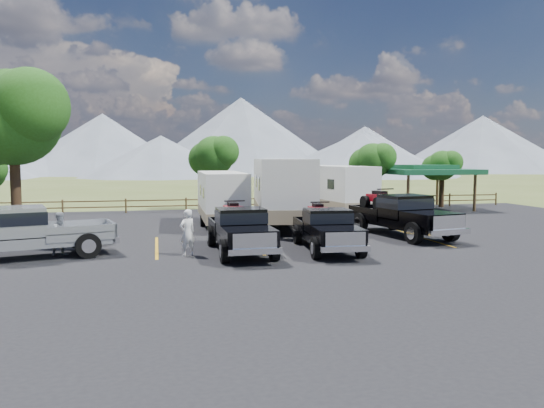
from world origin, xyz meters
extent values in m
plane|color=#4E5D27|center=(0.00, 0.00, 0.00)|extent=(320.00, 320.00, 0.00)
cube|color=black|center=(0.00, 3.00, 0.02)|extent=(44.00, 34.00, 0.04)
cube|color=gold|center=(-6.00, 4.00, 0.04)|extent=(0.12, 5.50, 0.01)
cube|color=gold|center=(-2.00, 4.00, 0.04)|extent=(0.12, 5.50, 0.01)
cube|color=gold|center=(2.00, 4.00, 0.04)|extent=(0.12, 5.50, 0.01)
cube|color=gold|center=(6.00, 4.00, 0.04)|extent=(0.12, 5.50, 0.01)
cylinder|color=black|center=(-12.50, 9.00, 2.24)|extent=(0.48, 0.48, 4.48)
sphere|color=#204C13|center=(-12.50, 9.00, 5.60)|extent=(4.48, 4.48, 4.48)
sphere|color=#204C13|center=(-11.54, 8.20, 6.08)|extent=(3.52, 3.52, 3.52)
cylinder|color=black|center=(9.00, 17.00, 1.40)|extent=(0.39, 0.39, 2.80)
sphere|color=#204C13|center=(9.00, 17.00, 3.50)|extent=(2.52, 2.52, 2.52)
sphere|color=#204C13|center=(9.54, 16.55, 3.77)|extent=(1.98, 1.98, 1.98)
sphere|color=#204C13|center=(8.50, 17.40, 3.32)|extent=(2.16, 2.16, 2.16)
cylinder|color=black|center=(15.00, 18.00, 1.26)|extent=(0.38, 0.38, 2.52)
sphere|color=#204C13|center=(15.00, 18.00, 3.15)|extent=(2.24, 2.24, 2.24)
sphere|color=#204C13|center=(15.48, 17.60, 3.39)|extent=(1.76, 1.76, 1.76)
sphere|color=#204C13|center=(14.55, 18.35, 2.99)|extent=(1.92, 1.92, 1.92)
cylinder|color=black|center=(-2.00, 19.00, 1.54)|extent=(0.41, 0.41, 3.08)
sphere|color=#204C13|center=(-2.00, 19.00, 3.85)|extent=(2.80, 2.80, 2.80)
sphere|color=#204C13|center=(-1.40, 18.50, 4.15)|extent=(2.20, 2.20, 2.20)
sphere|color=#204C13|center=(-2.56, 19.44, 3.65)|extent=(2.40, 2.40, 2.40)
cylinder|color=brown|center=(-12.00, 18.50, 0.50)|extent=(0.12, 0.12, 1.00)
cylinder|color=brown|center=(-8.00, 18.50, 0.50)|extent=(0.12, 0.12, 1.00)
cylinder|color=brown|center=(-4.00, 18.50, 0.50)|extent=(0.12, 0.12, 1.00)
cylinder|color=brown|center=(0.00, 18.50, 0.50)|extent=(0.12, 0.12, 1.00)
cylinder|color=brown|center=(4.00, 18.50, 0.50)|extent=(0.12, 0.12, 1.00)
cylinder|color=brown|center=(8.00, 18.50, 0.50)|extent=(0.12, 0.12, 1.00)
cylinder|color=brown|center=(12.00, 18.50, 0.50)|extent=(0.12, 0.12, 1.00)
cylinder|color=brown|center=(16.00, 18.50, 0.50)|extent=(0.12, 0.12, 1.00)
cylinder|color=brown|center=(20.00, 18.50, 0.50)|extent=(0.12, 0.12, 1.00)
cube|color=brown|center=(2.00, 18.50, 0.45)|extent=(36.00, 0.06, 0.08)
cube|color=brown|center=(2.00, 18.50, 0.85)|extent=(36.00, 0.06, 0.08)
cylinder|color=brown|center=(10.50, 14.50, 1.30)|extent=(0.20, 0.20, 2.60)
cylinder|color=brown|center=(10.50, 19.50, 1.30)|extent=(0.20, 0.20, 2.60)
cylinder|color=brown|center=(15.50, 14.50, 1.30)|extent=(0.20, 0.20, 2.60)
cylinder|color=brown|center=(15.50, 19.50, 1.30)|extent=(0.20, 0.20, 2.60)
cube|color=#175231|center=(13.00, 17.00, 2.75)|extent=(6.20, 6.20, 0.35)
cube|color=#175231|center=(13.00, 17.00, 3.05)|extent=(3.50, 3.50, 0.35)
cone|color=slate|center=(-18.00, 112.00, 7.00)|extent=(44.00, 44.00, 14.00)
cone|color=slate|center=(14.00, 108.00, 9.00)|extent=(52.00, 52.00, 18.00)
cone|color=slate|center=(48.00, 114.00, 6.00)|extent=(40.00, 40.00, 12.00)
cone|color=slate|center=(80.00, 110.00, 7.50)|extent=(50.00, 50.00, 15.00)
cone|color=slate|center=(-5.00, 87.00, 4.00)|extent=(32.00, 32.00, 8.00)
cone|color=slate|center=(35.00, 84.00, 4.50)|extent=(40.00, 40.00, 9.00)
cube|color=black|center=(-2.82, 2.02, 0.64)|extent=(1.87, 5.45, 0.34)
cube|color=black|center=(-2.78, 0.20, 0.99)|extent=(1.86, 1.75, 0.47)
cube|color=black|center=(-2.82, 1.90, 1.32)|extent=(1.82, 1.52, 0.95)
cube|color=black|center=(-2.82, 1.90, 1.46)|extent=(1.86, 1.58, 0.43)
cube|color=black|center=(-2.86, 3.73, 0.90)|extent=(1.87, 2.32, 0.52)
cube|color=silver|center=(-2.76, -0.77, 0.94)|extent=(1.52, 0.11, 0.52)
cube|color=silver|center=(-2.75, -0.83, 0.58)|extent=(1.86, 0.21, 0.21)
cube|color=silver|center=(-2.88, 4.86, 0.58)|extent=(1.86, 0.19, 0.21)
cylinder|color=black|center=(-3.67, 0.12, 0.47)|extent=(0.30, 0.86, 0.85)
cylinder|color=black|center=(-1.88, 0.16, 0.47)|extent=(0.30, 0.86, 0.85)
cylinder|color=black|center=(-3.75, 3.88, 0.47)|extent=(0.30, 0.86, 0.85)
cylinder|color=black|center=(-1.97, 3.92, 0.47)|extent=(0.30, 0.86, 0.85)
cube|color=maroon|center=(-2.86, 3.73, 1.54)|extent=(0.69, 1.25, 0.33)
cube|color=black|center=(-2.86, 3.73, 1.78)|extent=(0.40, 0.72, 0.17)
cube|color=maroon|center=(-2.84, 3.20, 1.63)|extent=(0.77, 0.35, 0.21)
cylinder|color=black|center=(-2.85, 3.30, 1.97)|extent=(0.86, 0.08, 0.06)
cylinder|color=black|center=(-3.27, 3.19, 1.35)|extent=(0.26, 0.54, 0.53)
cylinder|color=black|center=(-2.42, 3.21, 1.35)|extent=(0.26, 0.54, 0.53)
cylinder|color=black|center=(-3.29, 4.24, 1.35)|extent=(0.26, 0.54, 0.53)
cylinder|color=black|center=(-2.44, 4.26, 1.35)|extent=(0.26, 0.54, 0.53)
cube|color=black|center=(0.64, 1.85, 0.61)|extent=(2.02, 5.25, 0.32)
cube|color=black|center=(0.52, 0.12, 0.94)|extent=(1.84, 1.74, 0.45)
cube|color=black|center=(0.64, 1.74, 1.26)|extent=(1.79, 1.53, 0.90)
cube|color=black|center=(0.64, 1.74, 1.39)|extent=(1.83, 1.58, 0.41)
cube|color=black|center=(0.76, 3.47, 0.86)|extent=(1.88, 2.28, 0.50)
cube|color=silver|center=(0.45, -0.80, 0.90)|extent=(1.45, 0.18, 0.50)
cube|color=silver|center=(0.45, -0.85, 0.55)|extent=(1.78, 0.29, 0.20)
cube|color=silver|center=(0.84, 4.55, 0.55)|extent=(1.77, 0.27, 0.20)
cylinder|color=black|center=(-0.33, 0.13, 0.45)|extent=(0.33, 0.83, 0.81)
cylinder|color=black|center=(1.36, 0.01, 0.45)|extent=(0.33, 0.83, 0.81)
cylinder|color=black|center=(-0.07, 3.69, 0.45)|extent=(0.33, 0.83, 0.81)
cylinder|color=black|center=(1.62, 3.57, 0.45)|extent=(0.33, 0.83, 0.81)
cube|color=maroon|center=(0.76, 3.47, 1.47)|extent=(0.71, 1.22, 0.32)
cube|color=black|center=(0.76, 3.47, 1.69)|extent=(0.41, 0.70, 0.16)
cube|color=maroon|center=(0.73, 2.97, 1.56)|extent=(0.74, 0.37, 0.20)
cylinder|color=black|center=(0.73, 3.06, 1.87)|extent=(0.81, 0.11, 0.05)
cylinder|color=black|center=(0.32, 3.00, 1.29)|extent=(0.27, 0.52, 0.51)
cylinder|color=black|center=(1.13, 2.94, 1.29)|extent=(0.27, 0.52, 0.51)
cylinder|color=black|center=(0.39, 3.99, 1.29)|extent=(0.27, 0.52, 0.51)
cylinder|color=black|center=(1.20, 3.93, 1.29)|extent=(0.27, 0.52, 0.51)
cube|color=black|center=(5.33, 4.72, 0.71)|extent=(3.04, 6.30, 0.38)
cube|color=black|center=(5.71, 2.72, 1.10)|extent=(2.36, 2.25, 0.53)
cube|color=black|center=(5.35, 4.59, 1.47)|extent=(2.27, 2.00, 1.06)
cube|color=black|center=(5.35, 4.59, 1.63)|extent=(2.32, 2.07, 0.48)
cube|color=black|center=(4.97, 6.59, 1.00)|extent=(2.47, 2.88, 0.58)
cube|color=silver|center=(5.91, 1.66, 1.05)|extent=(1.68, 0.40, 0.58)
cube|color=silver|center=(5.92, 1.60, 0.64)|extent=(2.08, 0.58, 0.23)
cube|color=silver|center=(4.73, 7.84, 0.64)|extent=(2.07, 0.55, 0.23)
cylinder|color=black|center=(4.74, 2.47, 0.52)|extent=(0.49, 1.00, 0.95)
cylinder|color=black|center=(6.70, 2.84, 0.52)|extent=(0.49, 1.00, 0.95)
cylinder|color=black|center=(3.96, 6.59, 0.52)|extent=(0.49, 1.00, 0.95)
cylinder|color=black|center=(5.91, 6.97, 0.52)|extent=(0.49, 1.00, 0.95)
cube|color=maroon|center=(4.97, 6.59, 1.71)|extent=(0.99, 1.49, 0.37)
cube|color=black|center=(4.97, 6.59, 1.98)|extent=(0.56, 0.86, 0.19)
cube|color=maroon|center=(5.08, 6.02, 1.82)|extent=(0.90, 0.52, 0.23)
cylinder|color=black|center=(5.06, 6.12, 2.19)|extent=(0.95, 0.24, 0.06)
cylinder|color=black|center=(4.61, 5.93, 1.50)|extent=(0.38, 0.63, 0.59)
cylinder|color=black|center=(5.55, 6.11, 1.50)|extent=(0.38, 0.63, 0.59)
cylinder|color=black|center=(4.39, 7.08, 1.50)|extent=(0.38, 0.63, 0.59)
cylinder|color=black|center=(5.33, 7.25, 1.50)|extent=(0.38, 0.63, 0.59)
cube|color=silver|center=(-2.57, 9.99, 1.75)|extent=(2.29, 6.78, 2.43)
cube|color=gray|center=(-2.57, 9.99, 0.80)|extent=(2.31, 6.81, 0.54)
cube|color=black|center=(-3.69, 8.33, 1.99)|extent=(0.03, 0.81, 0.54)
cube|color=black|center=(-1.51, 8.29, 1.99)|extent=(0.03, 0.81, 0.54)
cylinder|color=black|center=(-3.57, 10.28, 0.35)|extent=(0.24, 0.63, 0.63)
cylinder|color=black|center=(-1.55, 10.24, 0.35)|extent=(0.24, 0.63, 0.63)
cube|color=black|center=(-2.65, 5.82, 0.49)|extent=(0.14, 1.62, 0.09)
cube|color=silver|center=(0.62, 9.42, 2.16)|extent=(3.82, 8.65, 3.01)
cube|color=gray|center=(0.62, 9.42, 0.99)|extent=(3.85, 8.70, 0.67)
cube|color=black|center=(-1.01, 7.54, 2.46)|extent=(0.16, 1.00, 0.67)
cube|color=black|center=(1.67, 7.16, 2.46)|extent=(0.16, 1.00, 0.67)
cylinder|color=black|center=(-0.58, 9.93, 0.43)|extent=(0.39, 0.81, 0.78)
cylinder|color=black|center=(1.91, 9.58, 0.43)|extent=(0.39, 0.81, 0.78)
cube|color=black|center=(-0.10, 4.29, 0.60)|extent=(0.41, 2.01, 0.11)
cube|color=silver|center=(5.11, 13.85, 1.90)|extent=(3.28, 7.57, 2.64)
cube|color=gray|center=(5.11, 13.85, 0.87)|extent=(3.30, 7.61, 0.59)
cube|color=black|center=(4.17, 11.88, 2.16)|extent=(0.13, 0.87, 0.59)
cube|color=black|center=(6.52, 12.19, 2.16)|extent=(0.13, 0.87, 0.59)
cylinder|color=black|center=(3.98, 14.00, 0.38)|extent=(0.33, 0.71, 0.68)
cylinder|color=black|center=(6.16, 14.28, 0.38)|extent=(0.33, 0.71, 0.68)
cube|color=black|center=(5.70, 9.34, 0.53)|extent=(0.34, 1.76, 0.10)
cube|color=#969A9E|center=(-10.69, 2.52, 0.69)|extent=(6.17, 3.39, 0.37)
cube|color=#969A9E|center=(-10.81, 2.49, 1.43)|extent=(2.07, 2.30, 1.03)
cube|color=black|center=(-10.81, 2.49, 1.59)|extent=(2.14, 2.35, 0.46)
cube|color=#969A9E|center=(-8.90, 3.02, 0.97)|extent=(2.91, 2.57, 0.57)
cube|color=silver|center=(-7.70, 3.35, 0.63)|extent=(0.70, 1.99, 0.23)
cylinder|color=black|center=(-8.98, 4.00, 0.50)|extent=(0.98, 0.55, 0.93)
cylinder|color=black|center=(-8.46, 2.13, 0.50)|extent=(0.98, 0.55, 0.93)
imported|color=silver|center=(-4.86, 1.82, 0.92)|extent=(0.77, 0.68, 1.77)
imported|color=gray|center=(-9.48, 2.85, 0.87)|extent=(1.00, 0.93, 1.65)
camera|label=1|loc=(-5.95, -18.13, 3.73)|focal=35.00mm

